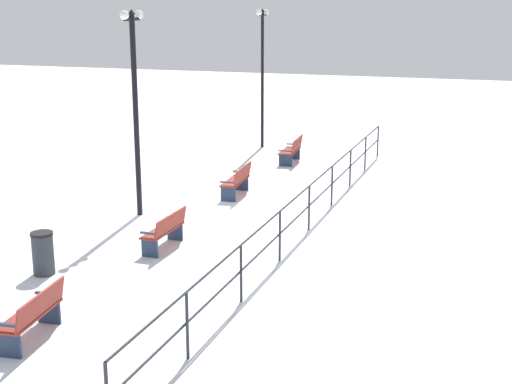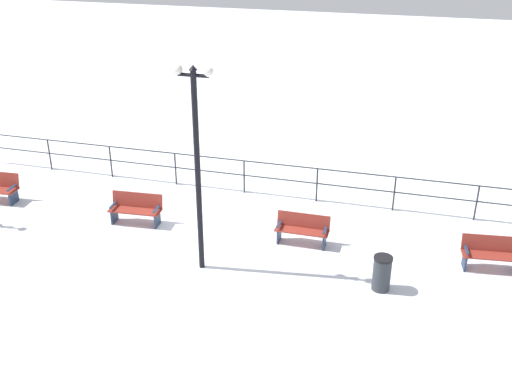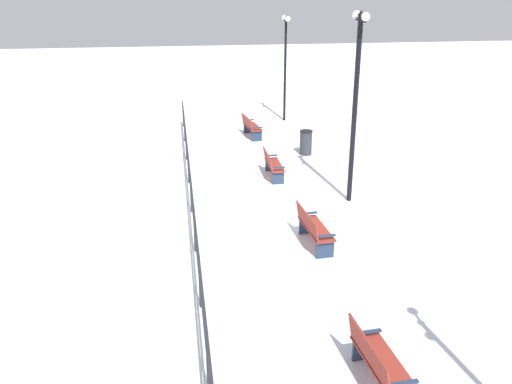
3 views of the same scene
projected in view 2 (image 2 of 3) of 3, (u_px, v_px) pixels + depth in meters
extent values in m
plane|color=white|center=(216.00, 234.00, 17.04)|extent=(80.00, 80.00, 0.00)
cube|color=#23334C|center=(14.00, 197.00, 18.72)|extent=(0.47, 0.08, 0.42)
cube|color=#23334C|center=(11.00, 188.00, 18.56)|extent=(0.47, 0.10, 0.04)
cube|color=maroon|center=(135.00, 210.00, 17.40)|extent=(0.59, 1.56, 0.04)
cube|color=maroon|center=(137.00, 200.00, 17.51)|extent=(0.22, 1.54, 0.44)
cube|color=#23334C|center=(114.00, 215.00, 17.61)|extent=(0.43, 0.08, 0.44)
cube|color=#23334C|center=(157.00, 219.00, 17.38)|extent=(0.43, 0.08, 0.44)
cube|color=#23334C|center=(113.00, 205.00, 17.45)|extent=(0.43, 0.10, 0.04)
cube|color=#23334C|center=(156.00, 209.00, 17.21)|extent=(0.43, 0.10, 0.04)
cube|color=maroon|center=(302.00, 231.00, 16.34)|extent=(0.43, 1.47, 0.04)
cube|color=maroon|center=(304.00, 220.00, 16.44)|extent=(0.11, 1.47, 0.40)
cube|color=#23334C|center=(279.00, 234.00, 16.59)|extent=(0.39, 0.05, 0.43)
cube|color=#23334C|center=(324.00, 241.00, 16.28)|extent=(0.39, 0.05, 0.43)
cube|color=#23334C|center=(279.00, 224.00, 16.43)|extent=(0.39, 0.07, 0.04)
cube|color=#23334C|center=(325.00, 230.00, 16.12)|extent=(0.39, 0.07, 0.04)
cube|color=maroon|center=(492.00, 255.00, 15.18)|extent=(0.64, 1.54, 0.04)
cube|color=maroon|center=(492.00, 243.00, 15.29)|extent=(0.28, 1.49, 0.42)
cube|color=#23334C|center=(464.00, 261.00, 15.36)|extent=(0.42, 0.10, 0.44)
cube|color=#23334C|center=(467.00, 250.00, 15.19)|extent=(0.42, 0.12, 0.04)
cylinder|color=black|center=(198.00, 176.00, 14.39)|extent=(0.14, 0.14, 5.16)
cylinder|color=black|center=(193.00, 75.00, 13.32)|extent=(0.08, 0.73, 0.08)
sphere|color=white|center=(178.00, 70.00, 13.37)|extent=(0.23, 0.23, 0.23)
sphere|color=white|center=(209.00, 72.00, 13.19)|extent=(0.23, 0.23, 0.23)
cone|color=black|center=(193.00, 67.00, 13.25)|extent=(0.20, 0.20, 0.12)
cylinder|color=#26282D|center=(50.00, 155.00, 20.99)|extent=(0.05, 0.05, 1.12)
cylinder|color=#26282D|center=(111.00, 162.00, 20.42)|extent=(0.05, 0.05, 1.12)
cylinder|color=#26282D|center=(176.00, 169.00, 19.85)|extent=(0.05, 0.05, 1.12)
cylinder|color=#26282D|center=(244.00, 177.00, 19.28)|extent=(0.05, 0.05, 1.12)
cylinder|color=#26282D|center=(317.00, 185.00, 18.71)|extent=(0.05, 0.05, 1.12)
cylinder|color=#26282D|center=(394.00, 194.00, 18.14)|extent=(0.05, 0.05, 1.12)
cylinder|color=#26282D|center=(477.00, 203.00, 17.57)|extent=(0.05, 0.05, 1.12)
cylinder|color=#26282D|center=(244.00, 161.00, 19.04)|extent=(0.04, 19.01, 0.04)
cylinder|color=#26282D|center=(244.00, 175.00, 19.25)|extent=(0.04, 19.01, 0.04)
cylinder|color=#2D3338|center=(382.00, 274.00, 14.43)|extent=(0.44, 0.44, 0.84)
cylinder|color=black|center=(383.00, 258.00, 14.23)|extent=(0.46, 0.46, 0.06)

